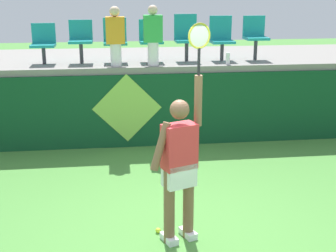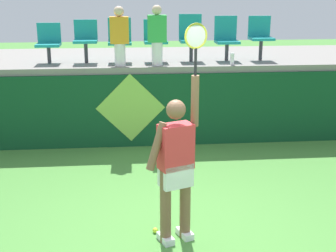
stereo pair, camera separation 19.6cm
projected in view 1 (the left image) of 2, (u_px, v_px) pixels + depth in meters
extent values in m
plane|color=#478438|center=(182.00, 233.00, 5.79)|extent=(40.00, 40.00, 0.00)
cube|color=#0F4223|center=(155.00, 110.00, 8.80)|extent=(10.41, 0.20, 1.36)
cube|color=gray|center=(149.00, 59.00, 9.85)|extent=(10.41, 2.78, 0.12)
cube|color=white|center=(169.00, 238.00, 5.59)|extent=(0.21, 0.29, 0.08)
cube|color=white|center=(188.00, 233.00, 5.71)|extent=(0.21, 0.29, 0.08)
cylinder|color=brown|center=(169.00, 207.00, 5.47)|extent=(0.13, 0.13, 0.92)
cylinder|color=brown|center=(188.00, 202.00, 5.59)|extent=(0.13, 0.13, 0.92)
cube|color=white|center=(179.00, 174.00, 5.42)|extent=(0.42, 0.34, 0.28)
cube|color=red|center=(179.00, 146.00, 5.32)|extent=(0.43, 0.34, 0.52)
sphere|color=brown|center=(180.00, 109.00, 5.20)|extent=(0.22, 0.22, 0.22)
cylinder|color=brown|center=(160.00, 146.00, 5.20)|extent=(0.27, 0.18, 0.55)
cylinder|color=brown|center=(198.00, 101.00, 5.29)|extent=(0.09, 0.09, 0.58)
cylinder|color=black|center=(199.00, 62.00, 5.16)|extent=(0.03, 0.03, 0.30)
torus|color=gold|center=(199.00, 36.00, 5.08)|extent=(0.27, 0.12, 0.28)
ellipsoid|color=silver|center=(199.00, 36.00, 5.08)|extent=(0.23, 0.10, 0.24)
sphere|color=#D1E533|center=(158.00, 230.00, 5.79)|extent=(0.07, 0.07, 0.07)
cylinder|color=white|center=(228.00, 59.00, 8.80)|extent=(0.08, 0.08, 0.22)
cylinder|color=#38383D|center=(44.00, 55.00, 8.83)|extent=(0.07, 0.07, 0.32)
cube|color=teal|center=(43.00, 45.00, 8.78)|extent=(0.44, 0.42, 0.05)
cube|color=teal|center=(44.00, 33.00, 8.90)|extent=(0.44, 0.04, 0.37)
cylinder|color=#38383D|center=(81.00, 53.00, 8.90)|extent=(0.07, 0.07, 0.38)
cube|color=teal|center=(81.00, 42.00, 8.84)|extent=(0.44, 0.42, 0.05)
cube|color=teal|center=(81.00, 29.00, 8.96)|extent=(0.44, 0.04, 0.36)
cylinder|color=#38383D|center=(116.00, 54.00, 8.98)|extent=(0.07, 0.07, 0.35)
cube|color=teal|center=(115.00, 43.00, 8.92)|extent=(0.44, 0.42, 0.05)
cube|color=teal|center=(115.00, 29.00, 9.04)|extent=(0.44, 0.04, 0.43)
cylinder|color=#38383D|center=(151.00, 53.00, 9.06)|extent=(0.07, 0.07, 0.36)
cube|color=teal|center=(151.00, 42.00, 9.00)|extent=(0.44, 0.42, 0.05)
cube|color=teal|center=(150.00, 29.00, 9.12)|extent=(0.44, 0.04, 0.38)
cylinder|color=#38383D|center=(187.00, 52.00, 9.14)|extent=(0.07, 0.07, 0.37)
cube|color=teal|center=(187.00, 41.00, 9.08)|extent=(0.44, 0.42, 0.05)
cube|color=teal|center=(185.00, 26.00, 9.18)|extent=(0.44, 0.04, 0.47)
cylinder|color=#38383D|center=(222.00, 52.00, 9.23)|extent=(0.07, 0.07, 0.34)
cube|color=teal|center=(222.00, 42.00, 9.17)|extent=(0.44, 0.42, 0.05)
cube|color=teal|center=(220.00, 28.00, 9.27)|extent=(0.44, 0.04, 0.46)
cylinder|color=#38383D|center=(255.00, 50.00, 9.30)|extent=(0.07, 0.07, 0.40)
cube|color=teal|center=(256.00, 38.00, 9.23)|extent=(0.44, 0.42, 0.05)
cube|color=teal|center=(254.00, 26.00, 9.35)|extent=(0.44, 0.04, 0.40)
cylinder|color=white|center=(116.00, 55.00, 8.63)|extent=(0.20, 0.20, 0.40)
cube|color=orange|center=(115.00, 30.00, 8.50)|extent=(0.34, 0.20, 0.48)
sphere|color=beige|center=(115.00, 11.00, 8.40)|extent=(0.19, 0.19, 0.19)
cylinder|color=white|center=(153.00, 54.00, 8.70)|extent=(0.20, 0.20, 0.42)
cube|color=green|center=(153.00, 29.00, 8.57)|extent=(0.34, 0.20, 0.48)
sphere|color=beige|center=(153.00, 10.00, 8.47)|extent=(0.18, 0.18, 0.18)
cube|color=#0F4223|center=(128.00, 147.00, 8.84)|extent=(0.90, 0.01, 0.00)
plane|color=#8CC64C|center=(127.00, 108.00, 8.61)|extent=(1.27, 0.00, 1.27)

